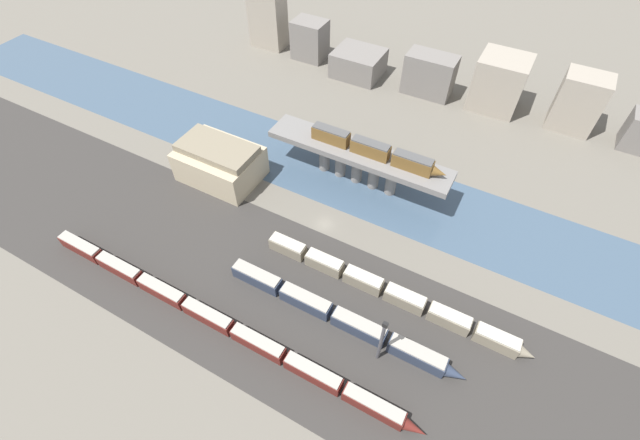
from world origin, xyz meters
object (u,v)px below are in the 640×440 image
Objects in this scene: warehouse_building at (220,162)px; train_on_bridge at (375,150)px; signal_tower at (381,341)px; train_yard_far at (389,292)px; train_yard_mid at (338,317)px; train_yard_near at (213,319)px.

train_on_bridge is at bearing 23.44° from warehouse_building.
train_on_bridge is at bearing 115.73° from signal_tower.
train_yard_far is (18.05, -30.74, -10.83)m from train_on_bridge.
train_on_bridge is at bearing 120.43° from train_yard_far.
train_yard_mid is at bearing -75.33° from train_on_bridge.
train_yard_mid is 12.68m from signal_tower.
train_yard_far is at bearing -59.57° from train_on_bridge.
warehouse_building is at bearing -156.56° from train_on_bridge.
train_on_bridge is 1.71× the size of warehouse_building.
signal_tower is (33.92, 9.74, 5.78)m from train_yard_near.
warehouse_building is 1.48× the size of signal_tower.
train_yard_near is 1.50× the size of train_yard_far.
train_on_bridge is 0.68× the size of train_yard_mid.
train_on_bridge is 37.25m from train_yard_far.
train_yard_mid is at bearing -123.23° from train_yard_far.
train_on_bridge reaches higher than train_yard_near.
train_on_bridge is 2.53× the size of signal_tower.
train_yard_far is 58.51m from warehouse_building.
train_yard_mid is 3.72× the size of signal_tower.
train_yard_far is (30.27, 24.06, 0.04)m from train_yard_near.
train_on_bridge is 0.59× the size of train_yard_far.
train_on_bridge is 44.38m from train_yard_mid.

